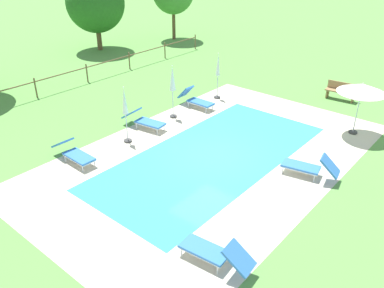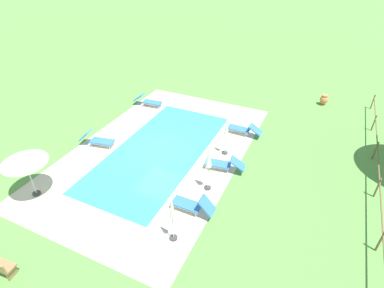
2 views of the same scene
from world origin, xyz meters
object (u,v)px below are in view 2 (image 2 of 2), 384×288
at_px(sun_lounger_north_end, 192,205).
at_px(terracotta_urn_near_fence, 324,100).
at_px(sun_lounger_north_near_steps, 243,129).
at_px(patio_umbrella_closed_row_west, 209,160).
at_px(patio_umbrella_closed_row_centre, 226,129).
at_px(patio_umbrella_closed_row_mid_west, 172,212).
at_px(sun_lounger_north_mid, 97,140).
at_px(patio_umbrella_open_foreground, 23,159).
at_px(sun_lounger_north_far, 223,164).
at_px(sun_lounger_south_near_corner, 148,101).

relative_size(sun_lounger_north_end, terracotta_urn_near_fence, 2.58).
bearing_deg(sun_lounger_north_near_steps, patio_umbrella_closed_row_west, -0.72).
relative_size(sun_lounger_north_end, patio_umbrella_closed_row_centre, 0.81).
xyz_separation_m(patio_umbrella_closed_row_west, patio_umbrella_closed_row_mid_west, (3.23, -0.09, -0.20)).
relative_size(sun_lounger_north_mid, patio_umbrella_open_foreground, 0.90).
height_order(patio_umbrella_closed_row_mid_west, terracotta_urn_near_fence, patio_umbrella_closed_row_mid_west).
bearing_deg(sun_lounger_north_far, sun_lounger_north_mid, -82.49).
xyz_separation_m(sun_lounger_south_near_corner, patio_umbrella_closed_row_west, (6.14, 7.04, 1.32)).
bearing_deg(terracotta_urn_near_fence, sun_lounger_north_end, -17.05).
bearing_deg(sun_lounger_north_far, sun_lounger_north_near_steps, -178.50).
bearing_deg(terracotta_urn_near_fence, patio_umbrella_closed_row_centre, -26.51).
height_order(sun_lounger_north_far, terracotta_urn_near_fence, sun_lounger_north_far).
bearing_deg(sun_lounger_north_end, sun_lounger_north_far, 176.61).
distance_m(sun_lounger_north_far, sun_lounger_north_end, 3.26).
height_order(sun_lounger_south_near_corner, patio_umbrella_closed_row_west, patio_umbrella_closed_row_west).
bearing_deg(sun_lounger_north_far, sun_lounger_north_end, -3.39).
bearing_deg(sun_lounger_south_near_corner, terracotta_urn_near_fence, 115.95).
xyz_separation_m(patio_umbrella_open_foreground, patio_umbrella_closed_row_centre, (-6.69, 6.71, -0.47)).
bearing_deg(patio_umbrella_closed_row_mid_west, sun_lounger_south_near_corner, -143.43).
bearing_deg(terracotta_urn_near_fence, sun_lounger_south_near_corner, -64.05).
height_order(sun_lounger_north_end, patio_umbrella_closed_row_mid_west, patio_umbrella_closed_row_mid_west).
relative_size(sun_lounger_north_far, sun_lounger_north_end, 1.10).
bearing_deg(patio_umbrella_open_foreground, sun_lounger_north_far, 126.80).
relative_size(sun_lounger_north_far, patio_umbrella_closed_row_west, 0.85).
relative_size(sun_lounger_north_mid, patio_umbrella_closed_row_centre, 0.86).
bearing_deg(patio_umbrella_closed_row_west, sun_lounger_north_end, -1.03).
bearing_deg(patio_umbrella_closed_row_centre, sun_lounger_north_end, 2.70).
bearing_deg(patio_umbrella_open_foreground, patio_umbrella_closed_row_west, 117.92).
distance_m(sun_lounger_north_near_steps, patio_umbrella_open_foreground, 11.54).
height_order(patio_umbrella_open_foreground, patio_umbrella_closed_row_mid_west, patio_umbrella_closed_row_mid_west).
distance_m(sun_lounger_north_near_steps, sun_lounger_south_near_corner, 7.16).
distance_m(sun_lounger_north_end, sun_lounger_south_near_corner, 10.46).
bearing_deg(patio_umbrella_closed_row_mid_west, patio_umbrella_open_foreground, -86.21).
bearing_deg(sun_lounger_north_near_steps, sun_lounger_north_mid, -56.83).
distance_m(sun_lounger_north_near_steps, patio_umbrella_closed_row_centre, 2.61).
distance_m(patio_umbrella_closed_row_mid_west, terracotta_urn_near_fence, 15.34).
bearing_deg(patio_umbrella_closed_row_centre, terracotta_urn_near_fence, 153.49).
relative_size(sun_lounger_north_mid, patio_umbrella_closed_row_mid_west, 0.86).
xyz_separation_m(sun_lounger_north_near_steps, sun_lounger_north_far, (3.68, 0.10, 0.00)).
relative_size(patio_umbrella_closed_row_centre, terracotta_urn_near_fence, 3.20).
bearing_deg(patio_umbrella_closed_row_centre, sun_lounger_north_near_steps, 172.29).
distance_m(sun_lounger_north_far, patio_umbrella_closed_row_centre, 1.84).
height_order(sun_lounger_north_far, patio_umbrella_closed_row_mid_west, patio_umbrella_closed_row_mid_west).
height_order(sun_lounger_north_mid, sun_lounger_north_far, sun_lounger_north_mid).
xyz_separation_m(sun_lounger_north_near_steps, patio_umbrella_closed_row_mid_west, (8.55, -0.16, 1.12)).
xyz_separation_m(sun_lounger_north_far, patio_umbrella_closed_row_centre, (-1.36, -0.41, 1.16)).
xyz_separation_m(sun_lounger_north_mid, terracotta_urn_near_fence, (-10.82, 11.01, 0.01)).
bearing_deg(sun_lounger_north_far, patio_umbrella_open_foreground, -53.20).
bearing_deg(patio_umbrella_closed_row_mid_west, sun_lounger_north_near_steps, 178.93).
xyz_separation_m(sun_lounger_north_near_steps, patio_umbrella_closed_row_west, (5.32, -0.07, 1.33)).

